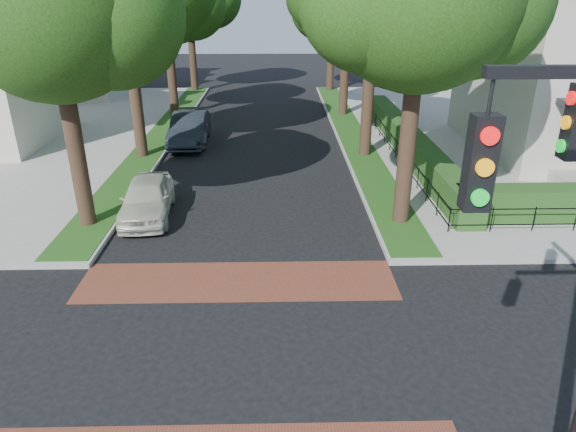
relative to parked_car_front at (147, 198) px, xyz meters
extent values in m
plane|color=black|center=(3.60, -7.89, -0.72)|extent=(120.00, 120.00, 0.00)
cube|color=brown|center=(3.60, -4.69, -0.72)|extent=(9.00, 2.20, 0.01)
cube|color=#1B4914|center=(9.00, 11.21, -0.56)|extent=(1.60, 29.80, 0.02)
cube|color=#1B4914|center=(-1.80, 11.21, -0.56)|extent=(1.60, 29.80, 0.02)
cylinder|color=black|center=(9.10, -0.89, 3.10)|extent=(0.56, 0.56, 7.35)
sphere|color=#1B3A10|center=(10.80, -0.59, 6.59)|extent=(4.65, 4.65, 4.65)
cylinder|color=black|center=(9.10, 7.11, 3.28)|extent=(0.56, 0.56, 7.70)
cylinder|color=black|center=(9.10, 16.11, 2.75)|extent=(0.56, 0.56, 6.65)
sphere|color=#1B3A10|center=(9.10, 16.11, 6.27)|extent=(5.80, 5.80, 5.80)
sphere|color=#1B3A10|center=(10.70, 16.41, 5.87)|extent=(4.35, 4.35, 4.35)
sphere|color=#1B3A10|center=(7.65, 15.91, 5.97)|extent=(4.06, 4.06, 4.06)
cylinder|color=black|center=(9.10, 25.11, 2.93)|extent=(0.56, 0.56, 7.00)
cylinder|color=black|center=(-1.90, -0.89, 2.93)|extent=(0.56, 0.56, 7.00)
sphere|color=#1B3A10|center=(-1.90, -0.89, 6.63)|extent=(6.00, 6.00, 6.00)
sphere|color=#1B3A10|center=(-0.25, -0.59, 6.23)|extent=(4.50, 4.50, 4.50)
cylinder|color=black|center=(-1.90, 7.11, 3.45)|extent=(0.56, 0.56, 8.05)
cylinder|color=black|center=(-1.90, 16.11, 2.86)|extent=(0.56, 0.56, 6.86)
sphere|color=#1B3A10|center=(-0.36, 16.41, 6.08)|extent=(4.20, 4.20, 4.20)
sphere|color=#1B3A10|center=(-3.30, 15.91, 6.18)|extent=(3.92, 3.92, 3.92)
cylinder|color=black|center=(-1.90, 25.11, 3.00)|extent=(0.56, 0.56, 7.14)
cube|color=#1E4919|center=(11.30, 7.11, 0.03)|extent=(1.00, 18.00, 1.20)
cube|color=beige|center=(-11.90, 24.11, 2.68)|extent=(9.00, 8.00, 6.50)
cube|color=black|center=(6.80, -12.49, 5.33)|extent=(0.28, 0.22, 1.00)
cylinder|color=red|center=(6.80, -12.62, 5.65)|extent=(0.18, 0.05, 0.18)
cylinder|color=orange|center=(6.80, -12.62, 5.33)|extent=(0.18, 0.05, 0.18)
cylinder|color=#0CB226|center=(6.80, -12.62, 5.01)|extent=(0.18, 0.05, 0.18)
cube|color=black|center=(8.70, -10.79, 5.33)|extent=(0.22, 0.28, 1.00)
cylinder|color=red|center=(8.57, -10.79, 5.65)|extent=(0.05, 0.18, 0.18)
cylinder|color=orange|center=(8.57, -10.79, 5.33)|extent=(0.05, 0.18, 0.18)
cylinder|color=#0CB226|center=(8.57, -10.79, 5.01)|extent=(0.05, 0.18, 0.18)
imported|color=beige|center=(0.00, 0.00, 0.00)|extent=(2.08, 4.39, 1.45)
imported|color=#1E252E|center=(0.07, 9.67, 0.10)|extent=(1.83, 5.04, 1.65)
imported|color=slate|center=(0.00, 10.34, -0.02)|extent=(2.34, 4.98, 1.41)
camera|label=1|loc=(4.75, -17.40, 6.94)|focal=32.00mm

